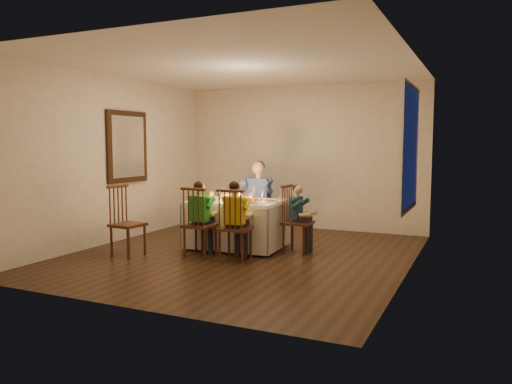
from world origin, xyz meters
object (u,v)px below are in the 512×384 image
at_px(chair_near_left, 200,256).
at_px(adult, 258,239).
at_px(chair_near_right, 235,260).
at_px(child_teal, 298,252).
at_px(chair_extra, 129,256).
at_px(child_green, 200,256).
at_px(chair_end, 298,252).
at_px(chair_adult, 258,239).
at_px(child_yellow, 235,260).
at_px(dining_table, 237,214).
at_px(serving_bowl, 225,196).

relative_size(chair_near_left, adult, 0.76).
height_order(chair_near_right, child_teal, child_teal).
bearing_deg(adult, chair_extra, -123.53).
bearing_deg(child_green, chair_end, -145.69).
xyz_separation_m(chair_adult, child_teal, (0.93, -0.67, 0.00)).
xyz_separation_m(child_green, child_yellow, (0.55, -0.01, 0.00)).
xyz_separation_m(chair_adult, adult, (0.00, 0.00, 0.00)).
height_order(dining_table, child_yellow, dining_table).
height_order(chair_end, serving_bowl, serving_bowl).
height_order(child_green, child_yellow, child_yellow).
bearing_deg(child_yellow, chair_near_right, 180.00).
bearing_deg(chair_end, child_yellow, 145.86).
relative_size(chair_adult, serving_bowl, 4.78).
relative_size(chair_adult, adult, 0.76).
bearing_deg(dining_table, adult, 86.30).
distance_m(adult, child_teal, 1.14).
xyz_separation_m(chair_near_right, child_yellow, (0.00, 0.00, 0.00)).
distance_m(chair_near_left, chair_end, 1.39).
relative_size(adult, child_yellow, 1.20).
bearing_deg(child_yellow, adult, -80.83).
xyz_separation_m(child_green, child_teal, (1.14, 0.79, 0.00)).
bearing_deg(chair_end, chair_adult, 56.35).
distance_m(chair_adult, chair_extra, 2.17).
relative_size(adult, serving_bowl, 6.27).
bearing_deg(chair_near_left, child_yellow, 178.14).
height_order(chair_adult, child_green, child_green).
bearing_deg(child_teal, child_green, 126.92).
bearing_deg(child_green, chair_near_left, 180.00).
distance_m(dining_table, child_teal, 1.07).
xyz_separation_m(chair_near_left, chair_end, (1.14, 0.79, 0.00)).
height_order(chair_end, child_yellow, child_yellow).
height_order(chair_end, child_green, child_green).
distance_m(dining_table, chair_extra, 1.67).
relative_size(dining_table, serving_bowl, 6.96).
bearing_deg(chair_adult, chair_near_left, -100.09).
relative_size(chair_near_right, chair_extra, 0.99).
height_order(chair_near_left, child_green, child_green).
bearing_deg(chair_near_left, chair_end, -145.69).
distance_m(chair_near_right, chair_end, 1.00).
distance_m(child_yellow, child_teal, 1.00).
bearing_deg(child_yellow, dining_table, -68.46).
distance_m(chair_near_right, child_green, 0.55).
bearing_deg(chair_extra, chair_near_right, -70.58).
xyz_separation_m(chair_near_left, chair_extra, (-0.93, -0.39, 0.00)).
distance_m(dining_table, child_yellow, 0.96).
distance_m(chair_end, child_green, 1.39).
bearing_deg(adult, child_teal, -37.50).
bearing_deg(adult, chair_end, -37.50).
height_order(chair_near_right, chair_end, same).
bearing_deg(dining_table, child_yellow, -67.44).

